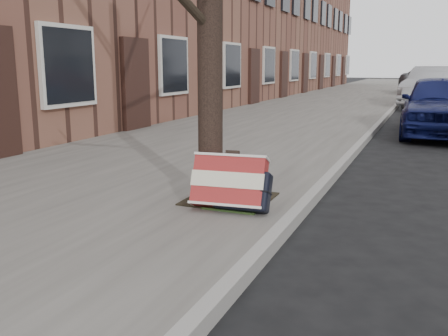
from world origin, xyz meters
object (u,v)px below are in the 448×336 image
at_px(suitcase_navy, 243,190).
at_px(car_near_front, 440,105).
at_px(suitcase_red, 229,182).
at_px(car_near_mid, 435,87).

bearing_deg(suitcase_navy, car_near_front, 73.78).
distance_m(suitcase_navy, car_near_front, 7.71).
bearing_deg(suitcase_red, car_near_front, 69.43).
bearing_deg(suitcase_red, car_near_mid, 77.19).
height_order(suitcase_navy, car_near_mid, car_near_mid).
height_order(suitcase_red, car_near_front, car_near_front).
xyz_separation_m(suitcase_red, car_near_mid, (1.88, 15.31, 0.34)).
relative_size(suitcase_red, suitcase_navy, 1.30).
height_order(suitcase_red, suitcase_navy, suitcase_red).
bearing_deg(car_near_mid, suitcase_navy, -85.64).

